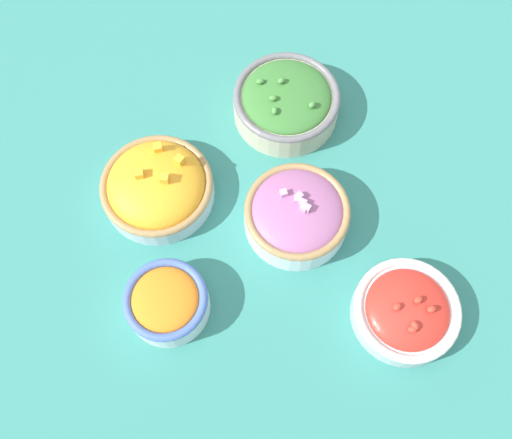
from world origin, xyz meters
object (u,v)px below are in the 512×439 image
at_px(bowl_squash, 157,186).
at_px(bowl_cherry_tomatoes, 406,311).
at_px(bowl_broccoli, 286,101).
at_px(bowl_red_onion, 297,214).
at_px(bowl_carrots, 167,302).

xyz_separation_m(bowl_squash, bowl_cherry_tomatoes, (-0.32, -0.24, -0.00)).
relative_size(bowl_broccoli, bowl_red_onion, 1.10).
bearing_deg(bowl_red_onion, bowl_carrots, 100.59).
xyz_separation_m(bowl_cherry_tomatoes, bowl_broccoli, (0.37, 0.00, 0.01)).
bearing_deg(bowl_cherry_tomatoes, bowl_red_onion, 21.39).
distance_m(bowl_squash, bowl_broccoli, 0.25).
height_order(bowl_carrots, bowl_broccoli, bowl_broccoli).
distance_m(bowl_carrots, bowl_red_onion, 0.22).
relative_size(bowl_carrots, bowl_broccoli, 0.69).
relative_size(bowl_squash, bowl_red_onion, 1.10).
height_order(bowl_carrots, bowl_red_onion, bowl_red_onion).
bearing_deg(bowl_red_onion, bowl_squash, 52.28).
bearing_deg(bowl_broccoli, bowl_squash, 101.97).
distance_m(bowl_cherry_tomatoes, bowl_red_onion, 0.21).
distance_m(bowl_carrots, bowl_cherry_tomatoes, 0.33).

